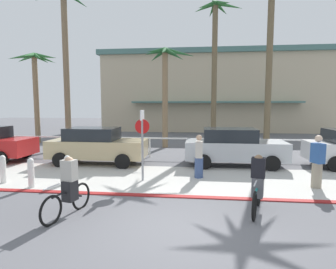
{
  "coord_description": "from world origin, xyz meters",
  "views": [
    {
      "loc": [
        0.43,
        -5.97,
        2.75
      ],
      "look_at": [
        -0.93,
        6.0,
        1.47
      ],
      "focal_mm": 30.11,
      "sensor_mm": 36.0,
      "label": 1
    }
  ],
  "objects_px": {
    "palm_tree_4": "(271,28)",
    "cyclist_black_1": "(69,188)",
    "palm_tree_1": "(65,37)",
    "pedestrian_1": "(199,158)",
    "palm_tree_3": "(215,44)",
    "cyclist_teal_0": "(258,185)",
    "car_silver_2": "(234,147)",
    "car_tan_1": "(97,145)",
    "pedestrian_0": "(317,164)",
    "palm_tree_0": "(34,72)",
    "stop_sign_bike_lane": "(142,135)",
    "bollard_1": "(67,169)",
    "bollard_2": "(31,173)",
    "bollard_0": "(3,169)",
    "palm_tree_2": "(166,72)"
  },
  "relations": [
    {
      "from": "car_tan_1",
      "to": "car_silver_2",
      "type": "height_order",
      "value": "same"
    },
    {
      "from": "palm_tree_0",
      "to": "palm_tree_3",
      "type": "distance_m",
      "value": 12.76
    },
    {
      "from": "bollard_1",
      "to": "car_silver_2",
      "type": "relative_size",
      "value": 0.23
    },
    {
      "from": "car_silver_2",
      "to": "pedestrian_0",
      "type": "height_order",
      "value": "pedestrian_0"
    },
    {
      "from": "palm_tree_2",
      "to": "pedestrian_0",
      "type": "distance_m",
      "value": 11.07
    },
    {
      "from": "stop_sign_bike_lane",
      "to": "palm_tree_4",
      "type": "bearing_deg",
      "value": 50.26
    },
    {
      "from": "bollard_2",
      "to": "pedestrian_1",
      "type": "distance_m",
      "value": 5.83
    },
    {
      "from": "stop_sign_bike_lane",
      "to": "palm_tree_2",
      "type": "height_order",
      "value": "palm_tree_2"
    },
    {
      "from": "pedestrian_0",
      "to": "cyclist_black_1",
      "type": "bearing_deg",
      "value": -156.5
    },
    {
      "from": "stop_sign_bike_lane",
      "to": "palm_tree_1",
      "type": "distance_m",
      "value": 10.81
    },
    {
      "from": "bollard_1",
      "to": "palm_tree_4",
      "type": "bearing_deg",
      "value": 42.63
    },
    {
      "from": "palm_tree_4",
      "to": "cyclist_black_1",
      "type": "bearing_deg",
      "value": -124.3
    },
    {
      "from": "car_silver_2",
      "to": "cyclist_black_1",
      "type": "xyz_separation_m",
      "value": [
        -4.75,
        -6.27,
        -0.18
      ]
    },
    {
      "from": "palm_tree_1",
      "to": "cyclist_black_1",
      "type": "xyz_separation_m",
      "value": [
        5.08,
        -10.44,
        -6.17
      ]
    },
    {
      "from": "palm_tree_2",
      "to": "car_tan_1",
      "type": "height_order",
      "value": "palm_tree_2"
    },
    {
      "from": "palm_tree_4",
      "to": "cyclist_teal_0",
      "type": "height_order",
      "value": "palm_tree_4"
    },
    {
      "from": "palm_tree_3",
      "to": "cyclist_teal_0",
      "type": "relative_size",
      "value": 5.43
    },
    {
      "from": "bollard_0",
      "to": "bollard_1",
      "type": "bearing_deg",
      "value": 5.75
    },
    {
      "from": "palm_tree_1",
      "to": "car_silver_2",
      "type": "height_order",
      "value": "palm_tree_1"
    },
    {
      "from": "car_silver_2",
      "to": "cyclist_teal_0",
      "type": "height_order",
      "value": "car_silver_2"
    },
    {
      "from": "bollard_0",
      "to": "cyclist_teal_0",
      "type": "xyz_separation_m",
      "value": [
        8.33,
        -1.62,
        0.18
      ]
    },
    {
      "from": "palm_tree_4",
      "to": "cyclist_black_1",
      "type": "distance_m",
      "value": 14.24
    },
    {
      "from": "palm_tree_0",
      "to": "bollard_1",
      "type": "bearing_deg",
      "value": -54.15
    },
    {
      "from": "palm_tree_1",
      "to": "pedestrian_1",
      "type": "relative_size",
      "value": 5.92
    },
    {
      "from": "palm_tree_2",
      "to": "palm_tree_4",
      "type": "bearing_deg",
      "value": -8.64
    },
    {
      "from": "bollard_1",
      "to": "pedestrian_0",
      "type": "distance_m",
      "value": 8.43
    },
    {
      "from": "bollard_0",
      "to": "cyclist_black_1",
      "type": "distance_m",
      "value": 4.36
    },
    {
      "from": "palm_tree_0",
      "to": "palm_tree_2",
      "type": "relative_size",
      "value": 1.01
    },
    {
      "from": "palm_tree_1",
      "to": "cyclist_black_1",
      "type": "distance_m",
      "value": 13.15
    },
    {
      "from": "stop_sign_bike_lane",
      "to": "palm_tree_4",
      "type": "distance_m",
      "value": 10.81
    },
    {
      "from": "bollard_0",
      "to": "pedestrian_1",
      "type": "xyz_separation_m",
      "value": [
        6.81,
        1.49,
        0.24
      ]
    },
    {
      "from": "palm_tree_0",
      "to": "pedestrian_0",
      "type": "height_order",
      "value": "palm_tree_0"
    },
    {
      "from": "palm_tree_3",
      "to": "cyclist_teal_0",
      "type": "xyz_separation_m",
      "value": [
        0.56,
        -12.2,
        -6.11
      ]
    },
    {
      "from": "bollard_2",
      "to": "cyclist_black_1",
      "type": "bearing_deg",
      "value": -41.72
    },
    {
      "from": "palm_tree_0",
      "to": "pedestrian_0",
      "type": "distance_m",
      "value": 18.66
    },
    {
      "from": "palm_tree_2",
      "to": "bollard_0",
      "type": "bearing_deg",
      "value": -117.3
    },
    {
      "from": "palm_tree_3",
      "to": "pedestrian_0",
      "type": "relative_size",
      "value": 5.41
    },
    {
      "from": "car_silver_2",
      "to": "pedestrian_1",
      "type": "distance_m",
      "value": 2.8
    },
    {
      "from": "bollard_1",
      "to": "pedestrian_1",
      "type": "xyz_separation_m",
      "value": [
        4.55,
        1.26,
        0.24
      ]
    },
    {
      "from": "palm_tree_1",
      "to": "cyclist_teal_0",
      "type": "relative_size",
      "value": 5.53
    },
    {
      "from": "bollard_0",
      "to": "pedestrian_1",
      "type": "bearing_deg",
      "value": 12.31
    },
    {
      "from": "palm_tree_4",
      "to": "cyclist_teal_0",
      "type": "distance_m",
      "value": 11.86
    },
    {
      "from": "bollard_2",
      "to": "cyclist_black_1",
      "type": "height_order",
      "value": "cyclist_black_1"
    },
    {
      "from": "bollard_2",
      "to": "palm_tree_0",
      "type": "bearing_deg",
      "value": 120.43
    },
    {
      "from": "palm_tree_2",
      "to": "car_silver_2",
      "type": "xyz_separation_m",
      "value": [
        3.71,
        -5.18,
        -3.96
      ]
    },
    {
      "from": "car_silver_2",
      "to": "cyclist_black_1",
      "type": "bearing_deg",
      "value": -127.16
    },
    {
      "from": "cyclist_teal_0",
      "to": "car_silver_2",
      "type": "bearing_deg",
      "value": 89.81
    },
    {
      "from": "stop_sign_bike_lane",
      "to": "pedestrian_0",
      "type": "height_order",
      "value": "stop_sign_bike_lane"
    },
    {
      "from": "palm_tree_2",
      "to": "cyclist_black_1",
      "type": "xyz_separation_m",
      "value": [
        -1.04,
        -11.44,
        -4.13
      ]
    },
    {
      "from": "stop_sign_bike_lane",
      "to": "bollard_1",
      "type": "relative_size",
      "value": 2.56
    }
  ]
}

